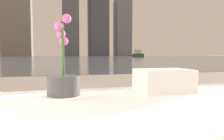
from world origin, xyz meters
The scene contains 8 objects.
potted_orchid centered at (-0.55, 0.77, 0.57)m, with size 0.16×0.16×0.39m.
towel_stack centered at (-0.03, 0.74, 0.55)m, with size 0.28×0.21×0.12m.
harbor_water centered at (0.00, 62.00, 0.01)m, with size 180.00×110.00×0.01m.
harbor_boat_3 centered at (23.20, 59.52, 0.75)m, with size 2.42×5.78×2.11m.
harbor_boat_4 centered at (30.19, 83.38, 0.38)m, with size 0.99×2.78×1.04m.
skyline_tower_1 centered at (-18.02, 118.00, 14.77)m, with size 13.75×11.49×29.54m.
skyline_tower_3 centered at (23.07, 118.00, 21.74)m, with size 9.58×12.74×43.48m.
skyline_tower_4 centered at (37.08, 118.00, 15.54)m, with size 8.76×7.82×31.09m.
Camera 1 is at (-0.60, -0.30, 0.69)m, focal length 35.00 mm.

